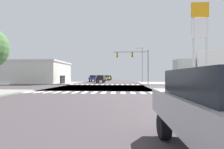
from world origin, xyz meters
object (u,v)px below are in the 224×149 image
object	(u,v)px
gas_station_sign	(200,30)
sedan_nearside_1	(109,77)
sedan_farside_2	(93,78)
sedan_leading_5	(107,78)
bank_building	(35,72)
box_truck_trailing_1	(203,69)
sedan_crossing_3	(101,78)
traffic_signal_mast	(135,59)
street_lamp	(141,62)

from	to	relation	value
gas_station_sign	sedan_nearside_1	size ratio (longest dim) A/B	2.03
sedan_farside_2	sedan_leading_5	xyz separation A→B (m)	(3.00, 10.48, 0.00)
bank_building	box_truck_trailing_1	xyz separation A→B (m)	(30.72, -15.85, -0.00)
sedan_crossing_3	traffic_signal_mast	bearing A→B (deg)	135.77
sedan_farside_2	sedan_leading_5	world-z (taller)	same
street_lamp	sedan_nearside_1	size ratio (longest dim) A/B	2.07
sedan_nearside_1	sedan_farside_2	distance (m)	19.81
gas_station_sign	sedan_crossing_3	xyz separation A→B (m)	(-12.57, 22.42, -4.96)
traffic_signal_mast	box_truck_trailing_1	world-z (taller)	traffic_signal_mast
sedan_farside_2	box_truck_trailing_1	world-z (taller)	box_truck_trailing_1
sedan_crossing_3	box_truck_trailing_1	size ratio (longest dim) A/B	0.60
gas_station_sign	sedan_nearside_1	bearing A→B (deg)	104.63
sedan_farside_2	box_truck_trailing_1	xyz separation A→B (m)	(18.20, -23.96, 1.45)
box_truck_trailing_1	gas_station_sign	bearing A→B (deg)	150.54
street_lamp	gas_station_sign	bearing A→B (deg)	-84.31
bank_building	sedan_leading_5	size ratio (longest dim) A/B	3.64
bank_building	gas_station_sign	bearing A→B (deg)	-36.11
street_lamp	sedan_leading_5	bearing A→B (deg)	125.09
bank_building	sedan_nearside_1	distance (m)	31.78
traffic_signal_mast	sedan_farside_2	xyz separation A→B (m)	(-10.59, 13.56, -3.91)
traffic_signal_mast	box_truck_trailing_1	bearing A→B (deg)	-53.80
gas_station_sign	sedan_crossing_3	size ratio (longest dim) A/B	2.03
sedan_nearside_1	sedan_leading_5	xyz separation A→B (m)	(0.00, -9.11, 0.00)
gas_station_sign	box_truck_trailing_1	bearing A→B (deg)	60.54
sedan_crossing_3	street_lamp	bearing A→B (deg)	-167.42
traffic_signal_mast	street_lamp	xyz separation A→B (m)	(2.52, 9.65, 0.23)
gas_station_sign	sedan_farside_2	distance (m)	32.94
traffic_signal_mast	bank_building	size ratio (longest dim) A/B	0.44
sedan_crossing_3	sedan_nearside_1	bearing A→B (deg)	-90.00
traffic_signal_mast	bank_building	world-z (taller)	traffic_signal_mast
box_truck_trailing_1	bank_building	bearing A→B (deg)	62.71
street_lamp	sedan_crossing_3	distance (m)	11.16
gas_station_sign	street_lamp	xyz separation A→B (m)	(-2.46, 24.68, -0.82)
sedan_nearside_1	traffic_signal_mast	bearing A→B (deg)	102.90
sedan_nearside_1	street_lamp	bearing A→B (deg)	113.29
sedan_farside_2	sedan_crossing_3	distance (m)	6.86
sedan_farside_2	traffic_signal_mast	bearing A→B (deg)	127.98
bank_building	sedan_farside_2	bearing A→B (deg)	32.92
street_lamp	sedan_leading_5	distance (m)	18.08
sedan_crossing_3	bank_building	bearing A→B (deg)	7.09
box_truck_trailing_1	traffic_signal_mast	bearing A→B (deg)	36.20
sedan_nearside_1	box_truck_trailing_1	world-z (taller)	box_truck_trailing_1
street_lamp	sedan_farside_2	distance (m)	14.30
street_lamp	sedan_farside_2	bearing A→B (deg)	163.37
bank_building	sedan_crossing_3	world-z (taller)	bank_building
traffic_signal_mast	sedan_nearside_1	xyz separation A→B (m)	(-7.59, 33.15, -3.91)
traffic_signal_mast	box_truck_trailing_1	size ratio (longest dim) A/B	0.95
traffic_signal_mast	sedan_leading_5	xyz separation A→B (m)	(-7.59, 24.04, -3.91)
box_truck_trailing_1	street_lamp	bearing A→B (deg)	14.23
traffic_signal_mast	sedan_farside_2	size ratio (longest dim) A/B	1.60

